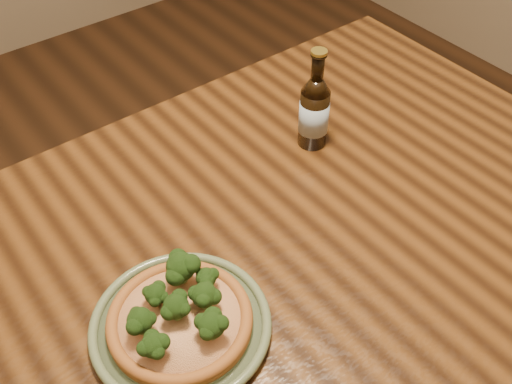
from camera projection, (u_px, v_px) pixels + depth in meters
table at (202, 333)px, 0.94m from camera, size 1.60×0.90×0.75m
plate at (181, 325)px, 0.83m from camera, size 0.26×0.26×0.02m
pizza at (180, 316)px, 0.82m from camera, size 0.20×0.20×0.07m
beer_bottle at (314, 111)px, 1.08m from camera, size 0.05×0.05×0.20m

